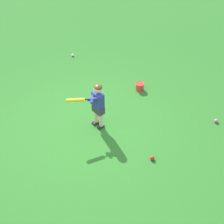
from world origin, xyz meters
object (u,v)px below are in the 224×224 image
object	(u,v)px
child_batter	(97,102)
toy_bucket	(140,86)
play_ball_near_batter	(152,158)
play_ball_by_bucket	(73,55)
play_ball_center_lawn	(216,121)

from	to	relation	value
child_batter	toy_bucket	size ratio (longest dim) A/B	5.00
play_ball_near_batter	toy_bucket	distance (m)	2.29
play_ball_near_batter	child_batter	bearing A→B (deg)	-115.56
toy_bucket	play_ball_near_batter	bearing A→B (deg)	18.10
toy_bucket	play_ball_by_bucket	bearing A→B (deg)	-115.54
play_ball_near_batter	toy_bucket	size ratio (longest dim) A/B	0.43
play_ball_near_batter	toy_bucket	xyz separation A→B (m)	(-2.18, -0.71, 0.05)
play_ball_center_lawn	child_batter	bearing A→B (deg)	-71.86
play_ball_center_lawn	play_ball_by_bucket	bearing A→B (deg)	-113.52
child_batter	play_ball_near_batter	world-z (taller)	child_batter
play_ball_by_bucket	play_ball_center_lawn	distance (m)	4.47
child_batter	play_ball_center_lawn	xyz separation A→B (m)	(-0.82, 2.50, -0.61)
play_ball_by_bucket	toy_bucket	size ratio (longest dim) A/B	0.36
child_batter	play_ball_by_bucket	bearing A→B (deg)	-148.39
play_ball_by_bucket	toy_bucket	distance (m)	2.46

